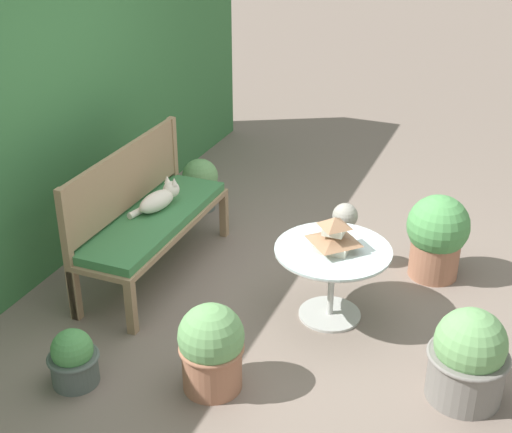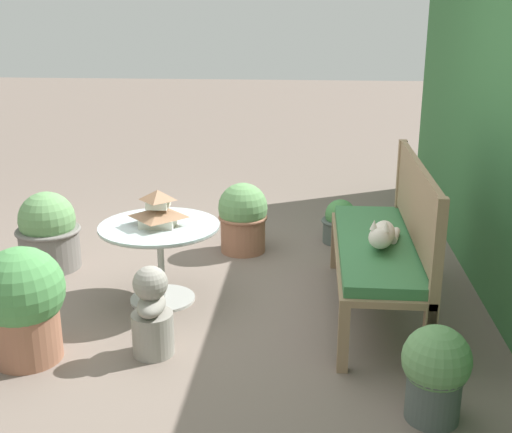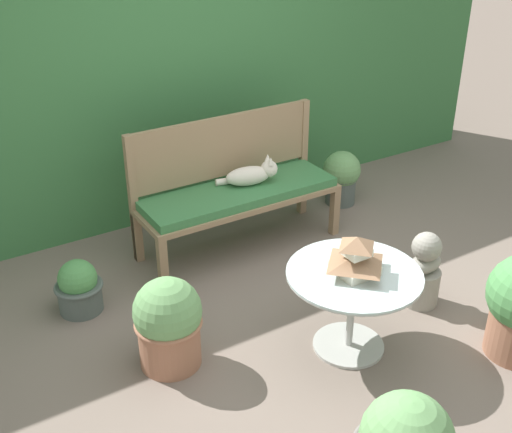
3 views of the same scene
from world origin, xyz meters
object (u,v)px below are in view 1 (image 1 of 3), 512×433
garden_bench (155,224)px  potted_plant_hedge_corner (437,235)px  cat (159,199)px  pagoda_birdhouse (334,235)px  patio_table (332,263)px  garden_bust (344,237)px  potted_plant_path_edge (211,348)px  potted_plant_table_near (73,359)px  potted_plant_bench_right (468,358)px  potted_plant_patio_mid (200,183)px

garden_bench → potted_plant_hedge_corner: size_ratio=2.35×
cat → pagoda_birdhouse: 1.44m
patio_table → garden_bench: bearing=87.8°
garden_bench → cat: cat is taller
pagoda_birdhouse → cat: bearing=82.8°
garden_bust → potted_plant_path_edge: size_ratio=0.94×
pagoda_birdhouse → potted_plant_table_near: pagoda_birdhouse is taller
patio_table → potted_plant_bench_right: (-0.50, -0.98, -0.15)m
pagoda_birdhouse → potted_plant_path_edge: bearing=155.8°
pagoda_birdhouse → potted_plant_bench_right: pagoda_birdhouse is taller
garden_bench → potted_plant_patio_mid: garden_bench is taller
garden_bench → potted_plant_table_near: bearing=-173.0°
potted_plant_patio_mid → cat: bearing=-170.8°
potted_plant_patio_mid → potted_plant_path_edge: potted_plant_path_edge is taller
potted_plant_patio_mid → potted_plant_table_near: bearing=-171.9°
potted_plant_table_near → potted_plant_path_edge: bearing=-70.5°
patio_table → potted_plant_bench_right: size_ratio=1.33×
garden_bench → potted_plant_table_near: garden_bench is taller
potted_plant_path_edge → garden_bench: bearing=42.6°
patio_table → potted_plant_path_edge: potted_plant_path_edge is taller
potted_plant_table_near → pagoda_birdhouse: bearing=-44.3°
patio_table → potted_plant_path_edge: size_ratio=1.39×
potted_plant_bench_right → pagoda_birdhouse: bearing=62.9°
pagoda_birdhouse → potted_plant_bench_right: bearing=-117.1°
patio_table → garden_bust: 0.74m
cat → potted_plant_table_near: 1.52m
potted_plant_hedge_corner → potted_plant_bench_right: (-1.33, -0.41, -0.06)m
potted_plant_bench_right → patio_table: bearing=62.9°
potted_plant_path_edge → patio_table: bearing=-24.2°
potted_plant_patio_mid → potted_plant_table_near: 2.49m
potted_plant_hedge_corner → potted_plant_table_near: potted_plant_hedge_corner is taller
potted_plant_bench_right → garden_bench: bearing=76.9°
cat → garden_bust: bearing=-55.4°
pagoda_birdhouse → potted_plant_bench_right: size_ratio=0.50×
garden_bench → potted_plant_bench_right: bearing=-103.1°
garden_bust → potted_plant_hedge_corner: (0.12, -0.69, 0.10)m
cat → garden_bust: cat is taller
garden_bust → potted_plant_path_edge: potted_plant_path_edge is taller
potted_plant_patio_mid → pagoda_birdhouse: bearing=-126.9°
potted_plant_patio_mid → potted_plant_table_near: size_ratio=1.29×
potted_plant_patio_mid → potted_plant_bench_right: 3.08m
potted_plant_bench_right → potted_plant_table_near: 2.35m
patio_table → pagoda_birdhouse: pagoda_birdhouse is taller
garden_bust → potted_plant_table_near: 2.28m
pagoda_birdhouse → garden_bust: bearing=8.9°
patio_table → potted_plant_path_edge: 1.09m
garden_bench → garden_bust: (0.65, -1.29, -0.18)m
garden_bench → potted_plant_bench_right: size_ratio=2.62×
potted_plant_bench_right → cat: bearing=74.1°
cat → potted_plant_table_near: cat is taller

